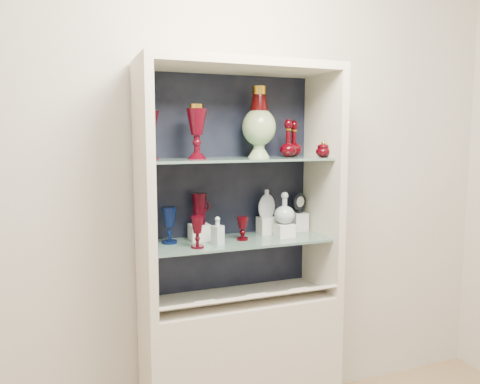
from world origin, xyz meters
name	(u,v)px	position (x,y,z in m)	size (l,w,h in m)	color
wall_back	(226,169)	(0.00, 1.75, 1.40)	(3.50, 0.02, 2.80)	beige
cabinet_base	(240,366)	(0.00, 1.53, 0.38)	(1.00, 0.40, 0.75)	beige
cabinet_back_panel	(227,183)	(0.00, 1.72, 1.32)	(0.98, 0.02, 1.15)	black
cabinet_side_left	(144,191)	(-0.48, 1.53, 1.32)	(0.04, 0.40, 1.15)	beige
cabinet_side_right	(323,184)	(0.48, 1.53, 1.32)	(0.04, 0.40, 1.15)	beige
cabinet_top_cap	(240,66)	(0.00, 1.53, 1.92)	(1.00, 0.40, 0.04)	beige
shelf_lower	(239,241)	(0.00, 1.55, 1.04)	(0.92, 0.34, 0.01)	slate
shelf_upper	(239,159)	(0.00, 1.55, 1.46)	(0.92, 0.34, 0.01)	slate
label_ledge	(248,299)	(0.00, 1.42, 0.78)	(0.92, 0.18, 0.01)	beige
label_card_0	(295,289)	(0.26, 1.42, 0.80)	(0.10, 0.07, 0.00)	white
label_card_1	(254,295)	(0.03, 1.42, 0.80)	(0.10, 0.07, 0.00)	white
label_card_2	(203,302)	(-0.23, 1.42, 0.80)	(0.10, 0.07, 0.00)	white
pedestal_lamp_left	(149,133)	(-0.44, 1.59, 1.59)	(0.10, 0.10, 0.25)	#3F040E
pedestal_lamp_right	(197,132)	(-0.22, 1.54, 1.60)	(0.10, 0.10, 0.26)	#3F040E
enamel_urn	(259,122)	(0.13, 1.59, 1.65)	(0.18, 0.18, 0.36)	#0E4328
ruby_decanter_a	(288,136)	(0.28, 1.56, 1.58)	(0.09, 0.09, 0.22)	#3B0006
ruby_decanter_b	(294,137)	(0.35, 1.63, 1.57)	(0.09, 0.09, 0.21)	#3B0006
lidded_bowl	(323,149)	(0.44, 1.47, 1.51)	(0.08, 0.08, 0.09)	#3B0006
cobalt_goblet	(169,225)	(-0.35, 1.60, 1.14)	(0.08, 0.08, 0.18)	#05103B
ruby_goblet_tall	(197,232)	(-0.24, 1.46, 1.13)	(0.06, 0.06, 0.15)	#3F040E
ruby_goblet_small	(243,229)	(0.02, 1.53, 1.11)	(0.06, 0.06, 0.12)	#3B0006
riser_ruby_pitcher	(200,232)	(-0.19, 1.62, 1.09)	(0.10, 0.10, 0.08)	silver
ruby_pitcher	(199,209)	(-0.19, 1.62, 1.21)	(0.12, 0.08, 0.16)	#3F040E
clear_square_bottle	(218,231)	(-0.14, 1.48, 1.12)	(0.05, 0.05, 0.14)	#A0B4B9
riser_flat_flask	(267,225)	(0.20, 1.64, 1.09)	(0.09, 0.09, 0.09)	silver
flat_flask	(267,203)	(0.20, 1.64, 1.22)	(0.11, 0.04, 0.16)	silver
riser_clear_round_decanter	(284,230)	(0.25, 1.53, 1.08)	(0.09, 0.09, 0.07)	silver
clear_round_decanter	(285,209)	(0.25, 1.53, 1.20)	(0.11, 0.11, 0.16)	#A0B4B9
riser_cameo_medallion	(299,222)	(0.41, 1.65, 1.10)	(0.08, 0.08, 0.10)	silver
cameo_medallion	(299,203)	(0.41, 1.65, 1.21)	(0.10, 0.04, 0.12)	black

